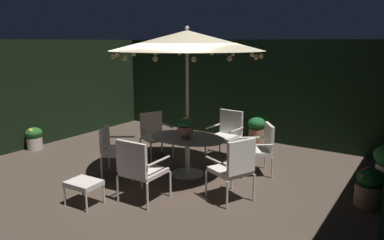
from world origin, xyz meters
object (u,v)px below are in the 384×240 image
at_px(centerpiece_planter, 185,126).
at_px(patio_dining_table, 187,146).
at_px(patio_chair_southwest, 114,147).
at_px(potted_plant_front_corner, 370,187).
at_px(patio_chair_north, 139,167).
at_px(ottoman_footrest, 84,184).
at_px(patio_umbrella, 187,41).
at_px(patio_chair_east, 261,146).
at_px(potted_plant_back_left, 34,138).
at_px(potted_plant_right_far, 257,129).
at_px(patio_chair_south, 154,132).
at_px(patio_chair_southeast, 227,132).
at_px(patio_chair_northeast, 234,166).

bearing_deg(centerpiece_planter, patio_dining_table, 102.35).
bearing_deg(patio_chair_southwest, potted_plant_front_corner, 15.81).
height_order(patio_chair_north, ottoman_footrest, patio_chair_north).
distance_m(patio_umbrella, patio_chair_north, 2.42).
distance_m(patio_umbrella, patio_chair_east, 2.44).
height_order(potted_plant_back_left, potted_plant_right_far, potted_plant_right_far).
xyz_separation_m(patio_dining_table, centerpiece_planter, (0.02, -0.11, 0.40)).
distance_m(patio_chair_east, potted_plant_right_far, 2.31).
bearing_deg(potted_plant_right_far, patio_umbrella, -93.11).
bearing_deg(potted_plant_front_corner, patio_chair_south, 178.22).
bearing_deg(patio_chair_southeast, patio_chair_northeast, -58.98).
bearing_deg(potted_plant_right_far, patio_chair_east, -64.71).
bearing_deg(patio_chair_northeast, potted_plant_right_far, 108.05).
height_order(patio_chair_north, patio_chair_east, patio_chair_north).
bearing_deg(patio_umbrella, patio_chair_east, 36.17).
bearing_deg(patio_dining_table, patio_chair_northeast, -23.90).
relative_size(potted_plant_front_corner, potted_plant_right_far, 0.97).
bearing_deg(patio_chair_southwest, patio_chair_southeast, 60.17).
xyz_separation_m(patio_chair_south, potted_plant_right_far, (1.44, 2.34, -0.21)).
bearing_deg(patio_umbrella, patio_chair_northeast, -23.90).
distance_m(patio_chair_northeast, patio_chair_east, 1.42).
height_order(centerpiece_planter, potted_plant_right_far, centerpiece_planter).
distance_m(centerpiece_planter, potted_plant_back_left, 4.11).
height_order(patio_chair_south, ottoman_footrest, patio_chair_south).
relative_size(patio_dining_table, patio_chair_southeast, 1.49).
distance_m(ottoman_footrest, potted_plant_right_far, 4.96).
distance_m(patio_chair_east, potted_plant_front_corner, 2.05).
relative_size(centerpiece_planter, potted_plant_right_far, 0.64).
height_order(patio_chair_northeast, ottoman_footrest, patio_chair_northeast).
bearing_deg(ottoman_footrest, centerpiece_planter, 71.01).
bearing_deg(patio_umbrella, potted_plant_front_corner, 7.90).
relative_size(patio_chair_north, patio_chair_east, 1.06).
relative_size(patio_chair_east, potted_plant_right_far, 1.55).
bearing_deg(patio_umbrella, patio_chair_south, 155.98).
bearing_deg(potted_plant_front_corner, patio_chair_east, 168.76).
xyz_separation_m(patio_umbrella, ottoman_footrest, (-0.62, -1.98, -2.21)).
bearing_deg(potted_plant_front_corner, patio_chair_northeast, -151.34).
xyz_separation_m(patio_chair_east, ottoman_footrest, (-1.76, -2.82, -0.22)).
bearing_deg(patio_chair_southwest, patio_chair_east, 35.06).
height_order(patio_umbrella, patio_chair_southwest, patio_umbrella).
bearing_deg(potted_plant_back_left, patio_chair_north, -11.08).
bearing_deg(patio_chair_north, patio_chair_east, 64.02).
bearing_deg(patio_dining_table, potted_plant_back_left, -171.06).
height_order(patio_dining_table, patio_chair_southwest, patio_chair_southwest).
xyz_separation_m(patio_chair_southwest, ottoman_footrest, (0.54, -1.20, -0.22)).
height_order(patio_chair_northeast, potted_plant_front_corner, patio_chair_northeast).
bearing_deg(patio_chair_south, patio_umbrella, -24.02).
bearing_deg(patio_chair_northeast, patio_dining_table, 156.10).
bearing_deg(potted_plant_right_far, patio_chair_southwest, -109.68).
relative_size(centerpiece_planter, potted_plant_front_corner, 0.66).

